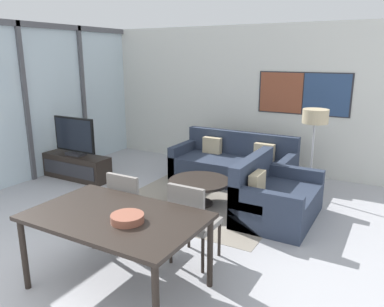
{
  "coord_description": "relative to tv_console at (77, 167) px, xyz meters",
  "views": [
    {
      "loc": [
        2.94,
        -1.55,
        2.24
      ],
      "look_at": [
        0.53,
        2.69,
        0.95
      ],
      "focal_mm": 35.0,
      "sensor_mm": 36.0,
      "label": 1
    }
  ],
  "objects": [
    {
      "name": "wall_back",
      "position": [
        2.26,
        2.32,
        1.18
      ],
      "size": [
        6.82,
        0.09,
        2.8
      ],
      "color": "silver",
      "rests_on": "ground_plane"
    },
    {
      "name": "window_wall_left",
      "position": [
        -0.7,
        -0.43,
        1.31
      ],
      "size": [
        0.07,
        5.5,
        2.8
      ],
      "color": "silver",
      "rests_on": "ground_plane"
    },
    {
      "name": "area_rug",
      "position": [
        2.58,
        0.02,
        -0.22
      ],
      "size": [
        2.45,
        1.98,
        0.01
      ],
      "color": "gray",
      "rests_on": "ground_plane"
    },
    {
      "name": "tv_console",
      "position": [
        0.0,
        0.0,
        0.0
      ],
      "size": [
        1.36,
        0.42,
        0.45
      ],
      "color": "black",
      "rests_on": "ground_plane"
    },
    {
      "name": "television",
      "position": [
        0.0,
        0.0,
        0.57
      ],
      "size": [
        0.94,
        0.2,
        0.7
      ],
      "color": "#2D2D33",
      "rests_on": "tv_console"
    },
    {
      "name": "sofa_main",
      "position": [
        2.58,
        1.36,
        0.05
      ],
      "size": [
        2.16,
        0.96,
        0.85
      ],
      "color": "#2D384C",
      "rests_on": "ground_plane"
    },
    {
      "name": "sofa_side",
      "position": [
        3.7,
        0.12,
        0.05
      ],
      "size": [
        0.96,
        1.36,
        0.85
      ],
      "rotation": [
        0.0,
        0.0,
        1.57
      ],
      "color": "#2D384C",
      "rests_on": "ground_plane"
    },
    {
      "name": "coffee_table",
      "position": [
        2.58,
        0.02,
        0.07
      ],
      "size": [
        0.94,
        0.94,
        0.39
      ],
      "color": "black",
      "rests_on": "ground_plane"
    },
    {
      "name": "dining_table",
      "position": [
        2.9,
        -2.24,
        0.48
      ],
      "size": [
        1.67,
        1.04,
        0.78
      ],
      "color": "black",
      "rests_on": "ground_plane"
    },
    {
      "name": "dining_chair_left",
      "position": [
        2.5,
        -1.53,
        0.3
      ],
      "size": [
        0.46,
        0.46,
        0.93
      ],
      "color": "gray",
      "rests_on": "ground_plane"
    },
    {
      "name": "dining_chair_centre",
      "position": [
        3.31,
        -1.49,
        0.3
      ],
      "size": [
        0.46,
        0.46,
        0.93
      ],
      "color": "gray",
      "rests_on": "ground_plane"
    },
    {
      "name": "fruit_bowl",
      "position": [
        3.1,
        -2.31,
        0.59
      ],
      "size": [
        0.3,
        0.3,
        0.07
      ],
      "color": "#995642",
      "rests_on": "dining_table"
    },
    {
      "name": "floor_lamp",
      "position": [
        3.98,
        1.2,
        1.01
      ],
      "size": [
        0.4,
        0.4,
        1.43
      ],
      "color": "#2D2D33",
      "rests_on": "ground_plane"
    }
  ]
}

